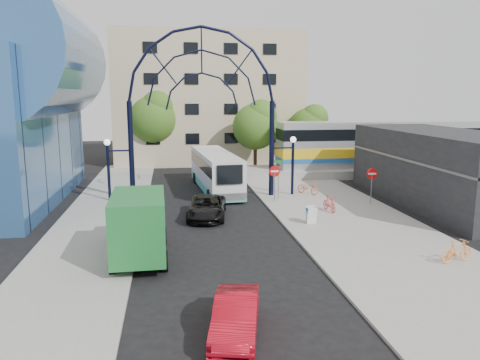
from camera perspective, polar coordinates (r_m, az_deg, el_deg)
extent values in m
plane|color=black|center=(20.64, -1.56, -10.69)|extent=(120.00, 120.00, 0.00)
cube|color=gray|center=(26.37, 14.95, -6.20)|extent=(8.00, 56.00, 0.12)
cube|color=gray|center=(26.51, -17.38, -6.24)|extent=(5.00, 50.00, 0.12)
cylinder|color=black|center=(33.47, -13.12, 3.35)|extent=(0.36, 0.36, 7.00)
cylinder|color=black|center=(34.16, 3.88, 3.74)|extent=(0.36, 0.36, 7.00)
cylinder|color=black|center=(33.84, -15.72, 0.75)|extent=(0.20, 0.20, 4.00)
cylinder|color=black|center=(34.74, 6.43, 1.31)|extent=(0.20, 0.20, 4.00)
sphere|color=white|center=(33.56, -15.90, 4.45)|extent=(0.44, 0.44, 0.44)
sphere|color=white|center=(34.46, 6.50, 4.92)|extent=(0.44, 0.44, 0.44)
cylinder|color=slate|center=(32.53, 4.24, -0.66)|extent=(0.06, 0.06, 2.20)
cylinder|color=red|center=(32.35, 4.26, 1.07)|extent=(0.80, 0.04, 0.80)
cube|color=white|center=(32.33, 4.28, 1.07)|extent=(0.55, 0.02, 0.12)
cylinder|color=slate|center=(32.63, 15.71, -0.99)|extent=(0.06, 0.06, 2.20)
cylinder|color=red|center=(32.45, 15.80, 0.74)|extent=(0.76, 0.04, 0.76)
cube|color=white|center=(32.42, 15.82, 0.73)|extent=(0.55, 0.02, 0.12)
cylinder|color=slate|center=(33.14, 4.69, 0.06)|extent=(0.05, 0.05, 2.80)
cube|color=#146626|center=(32.93, 4.73, 2.29)|extent=(0.70, 0.03, 0.18)
cube|color=#146626|center=(32.97, 4.72, 1.86)|extent=(0.03, 0.70, 0.18)
cube|color=white|center=(27.03, 8.79, -4.34)|extent=(0.55, 0.26, 0.99)
cube|color=white|center=(27.35, 8.58, -4.16)|extent=(0.55, 0.26, 0.99)
cube|color=#1E59A5|center=(27.11, 8.70, -3.57)|extent=(0.55, 0.42, 0.14)
cylinder|color=#305C94|center=(35.57, -25.07, 13.57)|extent=(9.00, 16.00, 9.00)
cube|color=black|center=(34.76, 23.36, 1.36)|extent=(6.00, 16.00, 5.00)
cube|color=tan|center=(54.31, -4.06, 9.87)|extent=(20.00, 12.00, 14.00)
cube|color=gray|center=(47.32, 19.70, 1.20)|extent=(32.00, 5.00, 0.80)
cube|color=#B7B7BC|center=(47.02, 19.88, 4.21)|extent=(25.00, 3.00, 4.20)
cube|color=gold|center=(47.08, 19.84, 3.48)|extent=(25.10, 3.05, 0.90)
cube|color=black|center=(46.93, 19.95, 5.42)|extent=(25.05, 3.05, 1.00)
cube|color=#1E59A5|center=(47.16, 19.78, 2.64)|extent=(25.10, 3.05, 0.35)
cylinder|color=#382314|center=(46.30, 1.86, 2.69)|extent=(0.36, 0.36, 2.52)
sphere|color=#255516|center=(46.00, 1.89, 6.50)|extent=(4.48, 4.48, 4.48)
sphere|color=#255516|center=(45.73, 2.59, 7.87)|extent=(3.08, 3.08, 3.08)
cylinder|color=#382314|center=(49.52, -10.46, 3.23)|extent=(0.36, 0.36, 2.88)
sphere|color=#255516|center=(49.22, -10.60, 7.30)|extent=(5.12, 5.12, 5.12)
sphere|color=#255516|center=(48.86, -10.07, 8.80)|extent=(3.52, 3.52, 3.52)
cylinder|color=#382314|center=(49.65, 8.28, 3.00)|extent=(0.36, 0.36, 2.34)
sphere|color=#255516|center=(49.38, 8.36, 6.29)|extent=(4.16, 4.16, 4.16)
sphere|color=#255516|center=(49.18, 9.06, 7.47)|extent=(2.86, 2.86, 2.86)
cube|color=silver|center=(36.71, -3.01, 1.26)|extent=(3.25, 10.89, 2.71)
cube|color=#51B5B6|center=(36.90, -2.99, -0.45)|extent=(3.28, 10.89, 0.65)
cube|color=black|center=(36.63, -3.01, 2.13)|extent=(3.28, 10.68, 0.84)
cube|color=black|center=(31.37, -1.24, 0.67)|extent=(1.77, 0.27, 1.31)
cube|color=black|center=(41.92, -4.31, 2.18)|extent=(2.24, 0.35, 1.49)
cylinder|color=black|center=(39.97, -5.48, 0.25)|extent=(0.33, 0.91, 0.90)
cylinder|color=black|center=(40.34, -2.21, 0.38)|extent=(0.33, 0.91, 0.90)
cylinder|color=black|center=(32.89, -3.74, -1.91)|extent=(0.33, 0.91, 0.90)
cylinder|color=black|center=(33.34, 0.20, -1.72)|extent=(0.33, 0.91, 0.90)
cube|color=black|center=(24.04, -11.92, -5.25)|extent=(2.23, 2.32, 2.08)
cube|color=black|center=(25.03, -11.87, -3.62)|extent=(1.90, 0.14, 0.95)
cube|color=#1C6A2D|center=(21.10, -12.25, -5.32)|extent=(2.37, 4.40, 2.65)
cylinder|color=black|center=(24.00, -14.50, -6.85)|extent=(0.27, 0.91, 0.91)
cylinder|color=black|center=(23.90, -9.26, -6.71)|extent=(0.27, 0.91, 0.91)
cylinder|color=black|center=(20.51, -15.32, -9.86)|extent=(0.27, 0.91, 0.91)
cylinder|color=black|center=(20.40, -9.13, -9.73)|extent=(0.27, 0.91, 0.91)
imported|color=black|center=(28.59, -4.06, -3.33)|extent=(2.90, 5.08, 1.34)
imported|color=#A60A18|center=(15.15, -0.52, -16.20)|extent=(2.14, 4.05, 1.27)
imported|color=#FC6432|center=(35.24, 8.25, -0.91)|extent=(1.61, 1.85, 0.97)
imported|color=red|center=(30.24, 10.84, -2.86)|extent=(0.70, 1.66, 0.97)
imported|color=orange|center=(22.93, 24.95, -7.85)|extent=(1.76, 0.83, 1.02)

